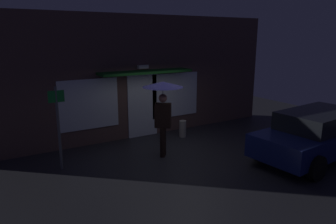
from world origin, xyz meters
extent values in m
plane|color=#26262B|center=(0.00, 0.00, 0.00)|extent=(18.00, 18.00, 0.00)
cube|color=brown|center=(0.00, 2.35, 2.08)|extent=(10.74, 0.30, 4.16)
cube|color=white|center=(0.00, 2.18, 1.10)|extent=(1.10, 0.04, 2.20)
cube|color=white|center=(-1.87, 2.18, 1.35)|extent=(1.91, 0.04, 1.60)
cube|color=white|center=(1.34, 2.18, 1.35)|extent=(1.91, 0.04, 1.60)
cube|color=white|center=(0.00, 2.10, 2.45)|extent=(0.36, 0.16, 0.12)
cube|color=#144C19|center=(0.00, 1.85, 2.30)|extent=(3.20, 0.70, 0.08)
cylinder|color=black|center=(-0.40, 0.09, 0.44)|extent=(0.15, 0.15, 0.88)
cylinder|color=black|center=(-0.28, 0.24, 0.44)|extent=(0.15, 0.15, 0.88)
cube|color=black|center=(-0.34, 0.17, 1.23)|extent=(0.51, 0.47, 0.71)
cube|color=silver|center=(-0.26, 0.06, 1.23)|extent=(0.12, 0.10, 0.57)
cube|color=navy|center=(-0.26, 0.06, 1.21)|extent=(0.05, 0.05, 0.45)
sphere|color=tan|center=(-0.34, 0.17, 1.74)|extent=(0.24, 0.24, 0.24)
cylinder|color=slate|center=(-0.34, 0.17, 1.74)|extent=(0.02, 0.02, 0.94)
cone|color=#14144C|center=(-0.34, 0.17, 2.13)|extent=(1.15, 1.15, 0.16)
cube|color=navy|center=(3.46, -2.20, 0.58)|extent=(4.44, 2.01, 0.62)
cube|color=black|center=(3.46, -2.20, 1.14)|extent=(2.53, 1.65, 0.49)
cylinder|color=black|center=(4.86, -1.25, 0.32)|extent=(0.66, 0.27, 0.64)
cylinder|color=black|center=(1.93, -1.49, 0.32)|extent=(0.66, 0.27, 0.64)
cylinder|color=black|center=(2.07, -3.15, 0.32)|extent=(0.66, 0.27, 0.64)
cylinder|color=#595B60|center=(-3.13, 0.72, 1.11)|extent=(0.07, 0.07, 2.22)
cube|color=#198C33|center=(-3.13, 0.70, 1.97)|extent=(0.40, 0.02, 0.30)
cylinder|color=#9E998E|center=(1.14, 1.36, 0.29)|extent=(0.24, 0.24, 0.58)
camera|label=1|loc=(-4.65, -7.36, 3.44)|focal=33.32mm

